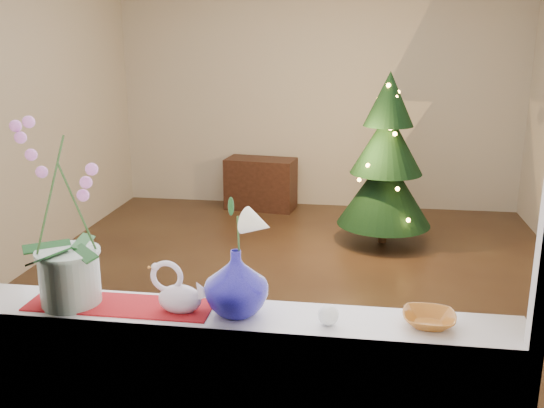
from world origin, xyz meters
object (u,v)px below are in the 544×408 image
at_px(blue_vase, 236,278).
at_px(side_table, 261,184).
at_px(paperweight, 328,315).
at_px(swan, 179,288).
at_px(orchid_pot, 64,214).
at_px(amber_dish, 429,320).
at_px(xmas_tree, 386,160).

bearing_deg(blue_vase, side_table, 98.43).
height_order(paperweight, side_table, paperweight).
bearing_deg(swan, orchid_pot, 176.23).
bearing_deg(paperweight, orchid_pot, 178.03).
bearing_deg(amber_dish, paperweight, -172.35).
distance_m(blue_vase, xmas_tree, 3.68).
height_order(orchid_pot, side_table, orchid_pot).
distance_m(xmas_tree, side_table, 1.76).
height_order(blue_vase, amber_dish, blue_vase).
xyz_separation_m(orchid_pot, paperweight, (0.97, -0.03, -0.31)).
bearing_deg(swan, xmas_tree, 74.26).
bearing_deg(paperweight, xmas_tree, 84.89).
distance_m(swan, amber_dish, 0.89).
bearing_deg(swan, paperweight, -4.63).
bearing_deg(paperweight, swan, 177.65).
height_order(amber_dish, xmas_tree, xmas_tree).
bearing_deg(xmas_tree, side_table, 143.16).
height_order(orchid_pot, amber_dish, orchid_pot).
distance_m(orchid_pot, side_table, 4.73).
bearing_deg(side_table, swan, -76.93).
height_order(orchid_pot, blue_vase, orchid_pot).
xyz_separation_m(orchid_pot, swan, (0.43, -0.01, -0.26)).
bearing_deg(amber_dish, swan, -178.42).
xyz_separation_m(amber_dish, side_table, (-1.37, 4.61, -0.65)).
distance_m(paperweight, amber_dish, 0.35).
bearing_deg(orchid_pot, side_table, 90.63).
bearing_deg(xmas_tree, blue_vase, -100.40).
relative_size(blue_vase, xmas_tree, 0.17).
bearing_deg(amber_dish, xmas_tree, 90.33).
xyz_separation_m(orchid_pot, xmas_tree, (1.30, 3.62, -0.47)).
distance_m(swan, blue_vase, 0.21).
relative_size(paperweight, amber_dish, 0.47).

